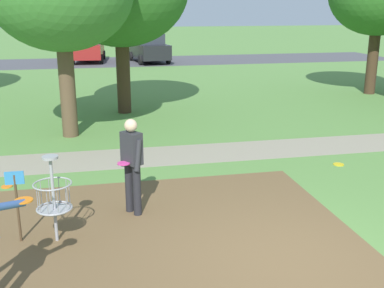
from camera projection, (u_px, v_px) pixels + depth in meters
ground_plane at (289, 263)px, 6.82m from camera, size 160.00×160.00×0.00m
dirt_tee_pad at (163, 230)px, 7.82m from camera, size 6.09×4.69×0.01m
disc_golf_basket at (49, 196)px, 7.27m from camera, size 0.98×0.58×1.39m
player_throwing at (132, 161)px, 8.21m from camera, size 0.45×0.48×1.71m
frisbee_by_tee at (7, 186)px, 9.69m from camera, size 0.22×0.22×0.02m
frisbee_far_left at (339, 164)px, 11.04m from camera, size 0.24×0.24×0.02m
parking_lot_strip at (131, 61)px, 31.53m from camera, size 36.00×6.00×0.01m
parked_car_leftmost at (88, 47)px, 31.13m from camera, size 2.24×4.34×1.84m
parked_car_center_left at (149, 48)px, 30.81m from camera, size 2.42×4.42×1.84m
gravel_path at (203, 153)px, 11.91m from camera, size 40.00×1.58×0.00m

